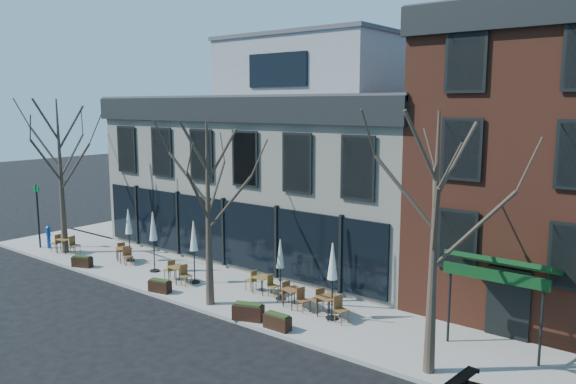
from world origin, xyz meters
The scene contains 25 objects.
ground centered at (0.00, 0.00, 0.00)m, with size 120.00×120.00×0.00m, color black.
sidewalk_front centered at (3.25, -2.15, 0.07)m, with size 33.50×4.70×0.15m, color gray.
sidewalk_side centered at (-11.25, 6.00, 0.07)m, with size 4.50×12.00×0.15m, color gray.
corner_building centered at (0.07, 5.07, 4.72)m, with size 18.39×10.39×11.10m.
red_brick_building centered at (13.00, 4.98, 5.64)m, with size 8.20×11.78×11.18m.
tree_corner centered at (-8.49, -3.20, 4.25)m, with size 3.93×3.98×7.92m.
tree_mid centered at (3.01, -3.90, 3.79)m, with size 3.50×3.55×7.04m.
tree_right centered at (12.01, -3.90, 4.02)m, with size 3.72×3.77×7.48m.
sign_pole centered at (-10.50, -3.50, 2.07)m, with size 0.50×0.10×3.40m.
call_box centered at (-9.98, -3.28, 0.81)m, with size 0.25×0.25×1.24m.
cafe_set_0 centered at (-8.40, -3.25, 0.63)m, with size 1.81×0.90×0.93m.
cafe_set_1 centered at (-4.55, -2.40, 0.60)m, with size 1.70×0.91×0.87m.
cafe_set_2 centered at (-0.03, -2.91, 0.60)m, with size 1.71×0.74×0.88m.
cafe_set_3 centered at (3.75, -1.70, 0.59)m, with size 1.62×0.65×0.86m.
cafe_set_4 centered at (5.73, -2.18, 0.60)m, with size 1.72×0.83×0.88m.
cafe_set_5 centered at (7.38, -2.21, 0.64)m, with size 1.86×0.89×0.95m.
umbrella_0 centered at (-4.50, -2.10, 1.99)m, with size 0.42×0.42×2.61m.
umbrella_1 centered at (-2.12, -2.49, 2.13)m, with size 0.45×0.45×2.81m.
umbrella_2 centered at (0.59, -2.49, 2.07)m, with size 0.44×0.44×2.73m.
umbrella_3 centered at (4.80, -1.81, 1.88)m, with size 0.39×0.39×2.45m.
umbrella_4 centered at (7.55, -2.26, 2.13)m, with size 0.45×0.45×2.81m.
planter_0 centered at (-5.42, -4.14, 0.42)m, with size 1.03×0.71×0.54m.
planter_1 centered at (0.36, -4.20, 0.41)m, with size 1.01×0.57×0.53m.
planter_2 centered at (5.26, -4.20, 0.46)m, with size 1.19×0.80×0.62m.
planter_3 centered at (6.60, -4.20, 0.42)m, with size 0.99×0.40×0.55m.
Camera 1 is at (18.20, -18.37, 7.78)m, focal length 35.00 mm.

